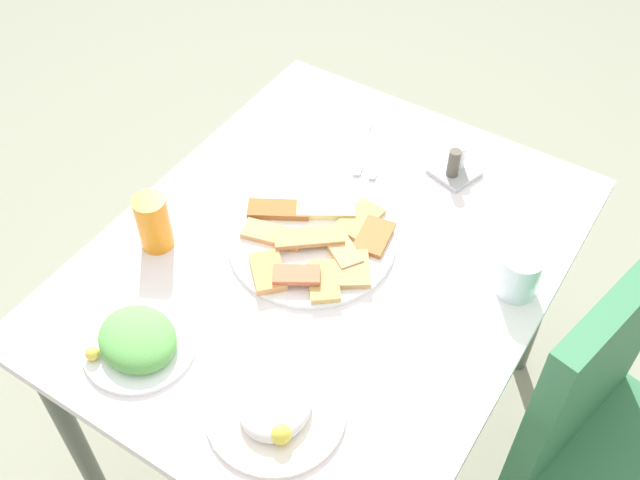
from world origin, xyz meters
TOP-DOWN VIEW (x-y plane):
  - ground_plane at (0.00, 0.00)m, footprint 6.00×6.00m
  - dining_table at (0.00, 0.00)m, footprint 1.05×0.84m
  - dining_chair at (-0.04, 0.65)m, footprint 0.50×0.51m
  - pide_platter at (-0.01, -0.04)m, footprint 0.35×0.34m
  - salad_plate_greens at (0.34, 0.12)m, footprint 0.24×0.24m
  - salad_plate_rice at (0.37, -0.16)m, footprint 0.20×0.20m
  - soda_can at (0.16, -0.30)m, footprint 0.09×0.09m
  - drinking_glass at (-0.12, 0.35)m, footprint 0.08×0.08m
  - paper_napkin at (-0.31, -0.08)m, footprint 0.12×0.12m
  - fork at (-0.31, -0.10)m, footprint 0.18×0.08m
  - spoon at (-0.31, -0.06)m, footprint 0.16×0.08m
  - condiment_caddy at (-0.35, 0.11)m, footprint 0.11×0.11m

SIDE VIEW (x-z plane):
  - ground_plane at x=0.00m, z-range 0.00..0.00m
  - dining_chair at x=-0.04m, z-range 0.05..0.95m
  - dining_table at x=0.00m, z-range 0.27..0.97m
  - paper_napkin at x=-0.31m, z-range 0.70..0.70m
  - fork at x=-0.31m, z-range 0.70..0.71m
  - spoon at x=-0.31m, z-range 0.70..0.71m
  - pide_platter at x=-0.01m, z-range 0.69..0.73m
  - salad_plate_greens at x=0.34m, z-range 0.69..0.74m
  - salad_plate_rice at x=0.37m, z-range 0.69..0.75m
  - condiment_caddy at x=-0.35m, z-range 0.68..0.76m
  - drinking_glass at x=-0.12m, z-range 0.70..0.79m
  - soda_can at x=0.16m, z-range 0.70..0.82m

